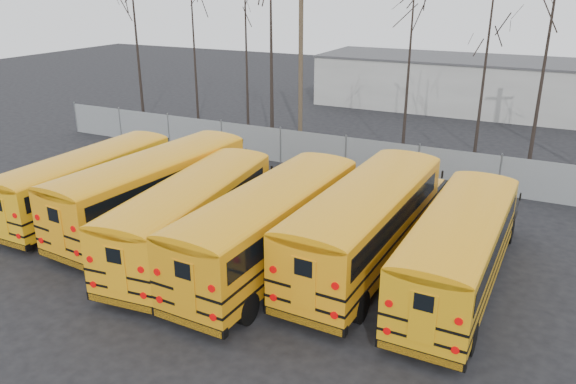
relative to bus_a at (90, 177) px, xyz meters
The scene contains 17 objects.
ground 8.44m from the bus_a, 10.32° to the right, with size 120.00×120.00×0.00m, color black.
fence 13.32m from the bus_a, 52.29° to the left, with size 40.00×0.04×2.00m, color gray.
distant_building 32.16m from the bus_a, 71.63° to the left, with size 22.00×8.00×4.00m, color #B8B8B3.
bus_a is the anchor object (origin of this frame).
bus_b 3.49m from the bus_a, ahead, with size 3.59×11.50×3.17m.
bus_c 6.63m from the bus_a, 10.51° to the right, with size 3.51×11.02×3.04m.
bus_d 9.77m from the bus_a, ahead, with size 3.07×11.48×3.18m.
bus_e 12.75m from the bus_a, ahead, with size 3.11×11.69×3.24m.
bus_f 16.06m from the bus_a, ahead, with size 2.66×10.73×2.99m.
utility_pole_left 17.23m from the bus_a, 81.67° to the left, with size 1.62×0.76×9.55m.
tree_0 18.21m from the bus_a, 122.83° to the left, with size 0.26×0.26×12.64m, color black.
tree_1 18.04m from the bus_a, 109.43° to the left, with size 0.26×0.26×12.38m, color black.
tree_2 16.17m from the bus_a, 93.46° to the left, with size 0.26×0.26×12.37m, color black.
tree_3 13.75m from the bus_a, 80.38° to the left, with size 0.26×0.26×10.50m, color black.
tree_4 17.51m from the bus_a, 52.24° to the left, with size 0.26×0.26×10.64m, color black.
tree_5 20.04m from the bus_a, 42.51° to the left, with size 0.26×0.26×11.21m, color black.
tree_6 21.82m from the bus_a, 36.09° to the left, with size 0.26×0.26×12.22m, color black.
Camera 1 is at (10.28, -15.74, 9.81)m, focal length 35.00 mm.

